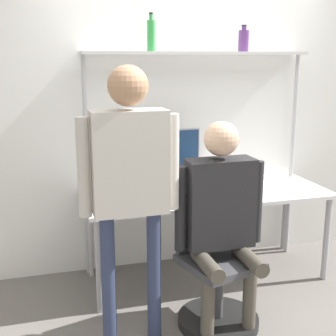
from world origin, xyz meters
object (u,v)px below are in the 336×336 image
laptop (203,192)px  cell_phone (238,198)px  bottle_purple (244,40)px  office_chair (215,283)px  person_seated (221,209)px  person_standing (129,171)px  bottle_green (151,35)px  monitor (164,156)px

laptop → cell_phone: (0.26, -0.06, -0.05)m
bottle_purple → cell_phone: bearing=-114.9°
office_chair → laptop: bearing=80.5°
laptop → person_seated: bearing=-97.6°
person_seated → person_standing: person_standing is taller
laptop → person_standing: 0.94m
cell_phone → person_seated: bearing=-125.5°
cell_phone → bottle_green: size_ratio=0.51×
person_standing → monitor: bearing=63.5°
laptop → bottle_green: bottle_green is taller
monitor → bottle_purple: 1.17m
cell_phone → person_seated: size_ratio=0.11×
cell_phone → person_standing: (-0.95, -0.49, 0.40)m
person_seated → bottle_green: (-0.22, 0.99, 1.13)m
monitor → person_seated: (0.11, -0.97, -0.16)m
monitor → bottle_purple: bottle_purple is taller
bottle_purple → bottle_green: (-0.79, -0.00, 0.03)m
monitor → bottle_green: size_ratio=2.10×
cell_phone → bottle_green: 1.44m
cell_phone → person_seated: (-0.34, -0.47, 0.10)m
office_chair → monitor: bearing=96.3°
person_seated → bottle_green: bottle_green is taller
bottle_purple → bottle_green: size_ratio=0.73×
bottle_purple → bottle_green: bearing=-180.0°
monitor → cell_phone: bearing=-48.1°
monitor → person_seated: bearing=-83.3°
monitor → cell_phone: (0.45, -0.50, -0.26)m
person_seated → bottle_green: size_ratio=4.83×
monitor → office_chair: (0.10, -0.93, -0.71)m
laptop → cell_phone: laptop is taller
monitor → bottle_purple: (0.69, 0.02, 0.94)m
office_chair → bottle_green: 1.94m
laptop → office_chair: bearing=-99.5°
laptop → cell_phone: 0.28m
person_seated → monitor: bearing=96.7°
cell_phone → office_chair: bearing=-128.9°
monitor → laptop: 0.52m
cell_phone → bottle_green: (-0.55, 0.52, 1.23)m
laptop → person_seated: (-0.07, -0.53, 0.04)m
cell_phone → bottle_purple: bearing=65.1°
laptop → person_standing: size_ratio=0.19×
cell_phone → person_seated: 0.59m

